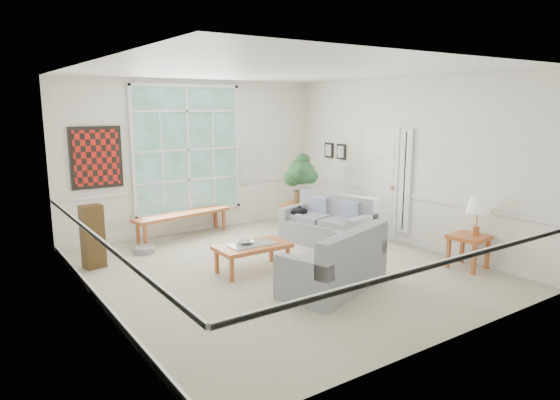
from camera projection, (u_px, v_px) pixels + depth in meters
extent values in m
cube|color=#A5A08A|center=(282.00, 269.00, 7.80)|extent=(5.50, 6.00, 0.01)
cube|color=white|center=(282.00, 71.00, 7.23)|extent=(5.50, 6.00, 0.02)
cube|color=white|center=(197.00, 157.00, 9.94)|extent=(5.50, 0.02, 3.00)
cube|color=white|center=(449.00, 207.00, 5.08)|extent=(5.50, 0.02, 3.00)
cube|color=white|center=(94.00, 191.00, 5.98)|extent=(0.02, 6.00, 3.00)
cube|color=white|center=(407.00, 162.00, 9.04)|extent=(0.02, 6.00, 3.00)
cube|color=white|center=(188.00, 150.00, 9.77)|extent=(2.30, 0.08, 2.40)
cube|color=white|center=(380.00, 182.00, 9.59)|extent=(0.08, 0.90, 2.10)
cube|color=white|center=(405.00, 181.00, 9.06)|extent=(0.08, 0.26, 1.90)
cube|color=maroon|center=(96.00, 158.00, 8.80)|extent=(0.90, 0.06, 1.10)
cube|color=black|center=(341.00, 152.00, 10.42)|extent=(0.04, 0.26, 0.32)
cube|color=black|center=(329.00, 150.00, 10.75)|extent=(0.04, 0.26, 0.32)
cube|color=gray|center=(327.00, 220.00, 9.13)|extent=(1.24, 1.80, 0.89)
cube|color=gray|center=(333.00, 258.00, 6.87)|extent=(1.80, 1.30, 0.88)
cube|color=#AD5728|center=(253.00, 258.00, 7.64)|extent=(1.14, 0.63, 0.42)
imported|color=#97979C|center=(246.00, 242.00, 7.62)|extent=(0.30, 0.30, 0.07)
cube|color=#AD5728|center=(183.00, 225.00, 9.62)|extent=(2.04, 0.73, 0.47)
cube|color=#AD5728|center=(298.00, 216.00, 10.26)|extent=(0.71, 0.71, 0.54)
cube|color=#AD5728|center=(468.00, 252.00, 7.76)|extent=(0.59, 0.59, 0.54)
cylinder|color=gray|center=(144.00, 250.00, 8.62)|extent=(0.38, 0.38, 0.11)
cube|color=#412D13|center=(93.00, 237.00, 7.76)|extent=(0.35, 0.29, 1.00)
ellipsoid|color=black|center=(299.00, 211.00, 9.41)|extent=(0.37, 0.27, 0.17)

